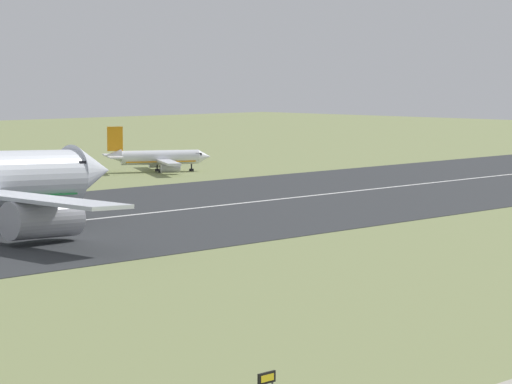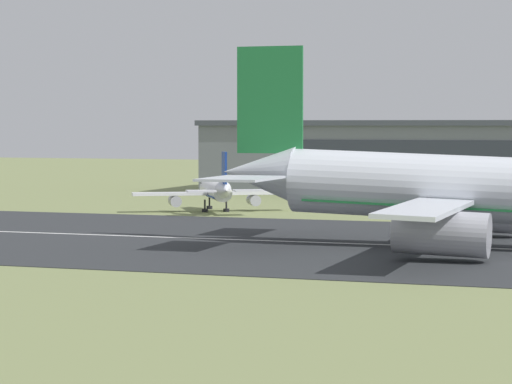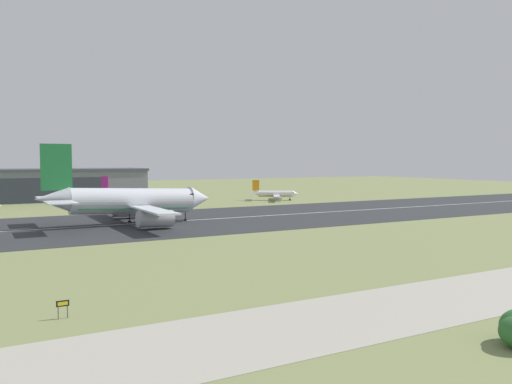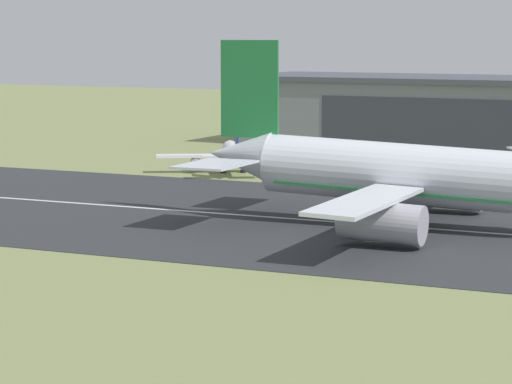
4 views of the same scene
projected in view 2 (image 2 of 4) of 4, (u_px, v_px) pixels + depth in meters
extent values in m
plane|color=#7A8451|center=(223.00, 338.00, 67.47)|extent=(626.29, 626.29, 0.00)
cube|color=#2B2D30|center=(422.00, 246.00, 117.63)|extent=(386.29, 55.39, 0.06)
cube|color=silver|center=(422.00, 246.00, 117.62)|extent=(347.66, 0.70, 0.01)
cube|color=slate|center=(452.00, 160.00, 205.14)|extent=(82.92, 24.63, 11.64)
cube|color=#424751|center=(453.00, 123.00, 204.79)|extent=(83.92, 25.63, 0.90)
cube|color=#2D333D|center=(438.00, 169.00, 193.59)|extent=(49.75, 0.12, 9.31)
cylinder|color=silver|center=(445.00, 187.00, 115.97)|extent=(30.36, 7.19, 7.26)
cone|color=silver|center=(259.00, 173.00, 121.70)|extent=(7.89, 5.89, 5.90)
cube|color=#1E7238|center=(445.00, 205.00, 116.07)|extent=(27.16, 6.78, 1.08)
cube|color=silver|center=(426.00, 209.00, 102.68)|extent=(5.83, 21.59, 0.57)
cylinder|color=#A8A8B2|center=(441.00, 233.00, 104.11)|extent=(8.41, 4.14, 4.16)
cube|color=silver|center=(472.00, 191.00, 129.02)|extent=(5.83, 21.59, 0.57)
cylinder|color=#A8A8B2|center=(479.00, 213.00, 127.19)|extent=(8.41, 4.14, 4.16)
cube|color=#1E7238|center=(270.00, 100.00, 120.94)|extent=(6.85, 0.48, 10.69)
cube|color=silver|center=(241.00, 179.00, 113.93)|extent=(6.27, 9.80, 0.24)
cube|color=silver|center=(289.00, 172.00, 129.04)|extent=(6.27, 9.80, 0.24)
cylinder|color=black|center=(440.00, 238.00, 112.61)|extent=(0.24, 0.24, 2.69)
cylinder|color=black|center=(439.00, 250.00, 112.67)|extent=(0.84, 0.84, 0.44)
cylinder|color=black|center=(452.00, 231.00, 119.78)|extent=(0.24, 0.24, 2.69)
cylinder|color=black|center=(452.00, 242.00, 119.84)|extent=(0.84, 0.84, 0.44)
cylinder|color=white|center=(215.00, 190.00, 164.05)|extent=(8.87, 12.78, 2.45)
cone|color=white|center=(207.00, 187.00, 171.70)|extent=(3.23, 3.15, 2.45)
cone|color=white|center=(225.00, 190.00, 156.03)|extent=(3.39, 3.66, 2.21)
cube|color=black|center=(208.00, 184.00, 170.48)|extent=(2.36, 2.00, 0.44)
cube|color=navy|center=(215.00, 195.00, 164.09)|extent=(8.09, 11.56, 0.20)
cube|color=white|center=(260.00, 193.00, 165.49)|extent=(9.76, 6.98, 0.40)
cylinder|color=#A8A8B2|center=(254.00, 200.00, 165.84)|extent=(2.92, 3.52, 1.52)
cube|color=white|center=(169.00, 194.00, 163.19)|extent=(9.76, 6.98, 0.40)
cylinder|color=#A8A8B2|center=(175.00, 201.00, 163.83)|extent=(2.92, 3.52, 1.52)
cube|color=navy|center=(224.00, 168.00, 156.30)|extent=(1.59, 2.44, 4.17)
cube|color=white|center=(248.00, 191.00, 156.64)|extent=(4.42, 3.91, 0.24)
cube|color=white|center=(201.00, 191.00, 155.50)|extent=(4.42, 3.91, 0.24)
cylinder|color=black|center=(209.00, 203.00, 169.55)|extent=(0.24, 0.24, 1.71)
cylinder|color=black|center=(209.00, 207.00, 169.59)|extent=(0.84, 0.84, 0.44)
cylinder|color=black|center=(226.00, 206.00, 164.21)|extent=(0.24, 0.24, 1.71)
cylinder|color=black|center=(226.00, 210.00, 164.25)|extent=(0.84, 0.84, 0.44)
cylinder|color=black|center=(205.00, 206.00, 163.67)|extent=(0.24, 0.24, 1.71)
cylinder|color=black|center=(205.00, 210.00, 163.71)|extent=(0.84, 0.84, 0.44)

